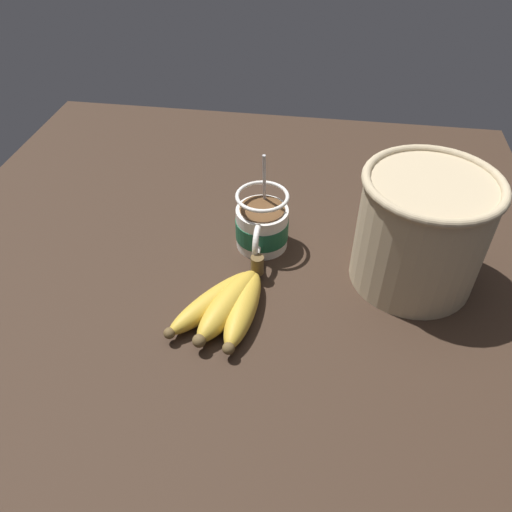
% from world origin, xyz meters
% --- Properties ---
extents(table, '(1.04, 1.04, 0.03)m').
position_xyz_m(table, '(0.00, 0.00, 0.01)').
color(table, '#332319').
rests_on(table, ground).
extents(coffee_mug, '(0.12, 0.09, 0.16)m').
position_xyz_m(coffee_mug, '(-0.04, 0.04, 0.07)').
color(coffee_mug, white).
rests_on(coffee_mug, table).
extents(banana_bunch, '(0.17, 0.13, 0.04)m').
position_xyz_m(banana_bunch, '(0.12, 0.01, 0.05)').
color(banana_bunch, brown).
rests_on(banana_bunch, table).
extents(woven_basket, '(0.19, 0.19, 0.18)m').
position_xyz_m(woven_basket, '(-0.00, 0.27, 0.12)').
color(woven_basket, tan).
rests_on(woven_basket, table).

